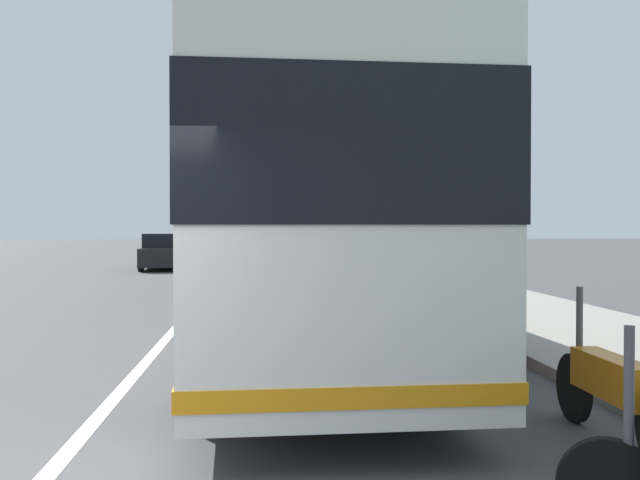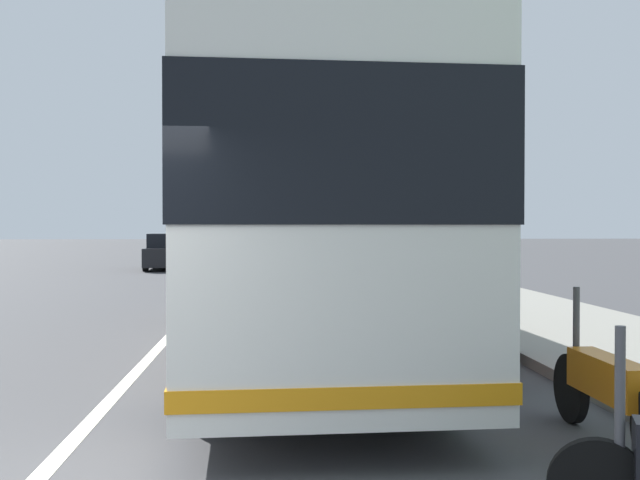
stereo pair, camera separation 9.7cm
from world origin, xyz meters
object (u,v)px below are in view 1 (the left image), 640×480
motorcycle_by_tree (451,311)px  car_side_street (202,247)px  motorcycle_far_end (612,389)px  motorcycle_mid_row (502,334)px  coach_bus (293,213)px  car_behind_bus (210,244)px  car_oncoming (164,253)px  car_far_distant (216,241)px

motorcycle_by_tree → car_side_street: bearing=-0.5°
motorcycle_far_end → motorcycle_mid_row: size_ratio=1.03×
coach_bus → car_behind_bus: 37.53m
coach_bus → motorcycle_far_end: bearing=-154.8°
motorcycle_far_end → motorcycle_mid_row: 3.01m
motorcycle_far_end → motorcycle_mid_row: (3.01, -0.07, 0.01)m
motorcycle_by_tree → car_oncoming: car_oncoming is taller
motorcycle_mid_row → car_oncoming: bearing=38.5°
coach_bus → car_far_distant: coach_bus is taller
car_far_distant → motorcycle_mid_row: bearing=6.8°
car_behind_bus → car_oncoming: (-15.99, 0.81, 0.01)m
car_side_street → coach_bus: bearing=4.2°
motorcycle_mid_row → motorcycle_by_tree: bearing=20.9°
coach_bus → motorcycle_mid_row: 3.41m
car_behind_bus → car_far_distant: (9.39, 0.22, 0.03)m
car_side_street → car_oncoming: bearing=-7.0°
motorcycle_by_tree → motorcycle_mid_row: bearing=167.4°
motorcycle_by_tree → coach_bus: bearing=95.3°
car_oncoming → car_behind_bus: bearing=173.6°
car_behind_bus → motorcycle_by_tree: bearing=13.0°
motorcycle_far_end → motorcycle_by_tree: size_ratio=0.96×
coach_bus → motorcycle_by_tree: 3.07m
coach_bus → car_far_distant: bearing=2.7°
car_behind_bus → motorcycle_far_end: bearing=11.6°
motorcycle_far_end → car_side_street: bearing=9.6°
motorcycle_far_end → car_oncoming: size_ratio=0.47×
coach_bus → motorcycle_mid_row: bearing=-126.3°
motorcycle_by_tree → car_oncoming: size_ratio=0.49×
motorcycle_mid_row → car_side_street: car_side_street is taller
car_behind_bus → car_oncoming: 16.01m
coach_bus → car_behind_bus: bearing=3.6°
coach_bus → car_side_street: bearing=4.7°
car_side_street → car_far_distant: car_far_distant is taller
motorcycle_by_tree → car_behind_bus: size_ratio=0.52×
motorcycle_by_tree → motorcycle_far_end: bearing=166.9°
car_side_street → motorcycle_mid_row: bearing=8.0°
coach_bus → car_far_distant: size_ratio=2.36×
motorcycle_mid_row → car_far_distant: car_far_distant is taller
car_far_distant → coach_bus: bearing=4.0°
motorcycle_far_end → car_behind_bus: size_ratio=0.50×
motorcycle_far_end → motorcycle_by_tree: motorcycle_by_tree is taller
coach_bus → motorcycle_mid_row: (-1.70, -2.53, -1.54)m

